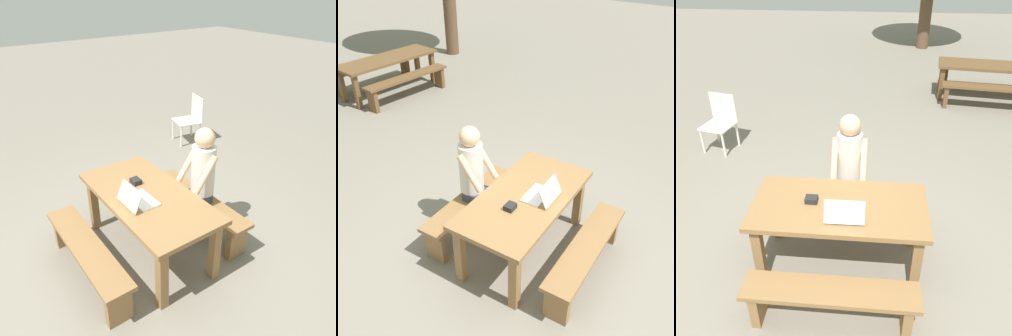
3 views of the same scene
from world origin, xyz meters
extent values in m
plane|color=gray|center=(0.00, 0.00, 0.00)|extent=(30.00, 30.00, 0.00)
cube|color=olive|center=(0.00, 0.00, 0.72)|extent=(1.65, 0.84, 0.05)
cube|color=olive|center=(-0.73, -0.32, 0.35)|extent=(0.09, 0.09, 0.69)
cube|color=olive|center=(0.73, -0.32, 0.35)|extent=(0.09, 0.09, 0.69)
cube|color=olive|center=(-0.73, 0.32, 0.35)|extent=(0.09, 0.09, 0.69)
cube|color=olive|center=(0.73, 0.32, 0.35)|extent=(0.09, 0.09, 0.69)
cube|color=olive|center=(0.00, -0.72, 0.41)|extent=(1.48, 0.30, 0.05)
cube|color=olive|center=(-0.64, -0.72, 0.19)|extent=(0.08, 0.24, 0.38)
cube|color=olive|center=(0.64, -0.72, 0.19)|extent=(0.08, 0.24, 0.38)
cube|color=olive|center=(0.00, 0.72, 0.41)|extent=(1.48, 0.30, 0.05)
cube|color=olive|center=(-0.64, 0.72, 0.19)|extent=(0.08, 0.24, 0.38)
cube|color=olive|center=(0.64, 0.72, 0.19)|extent=(0.08, 0.24, 0.38)
cube|color=white|center=(0.07, -0.10, 0.75)|extent=(0.36, 0.21, 0.02)
cube|color=white|center=(0.07, -0.25, 0.86)|extent=(0.35, 0.10, 0.20)
cube|color=black|center=(0.07, -0.24, 0.86)|extent=(0.33, 0.09, 0.18)
cube|color=black|center=(-0.27, 0.02, 0.77)|extent=(0.12, 0.09, 0.06)
cylinder|color=#333847|center=(-0.05, 0.54, 0.21)|extent=(0.10, 0.10, 0.43)
cylinder|color=#333847|center=(0.13, 0.54, 0.21)|extent=(0.10, 0.10, 0.43)
cube|color=#333847|center=(0.04, 0.63, 0.47)|extent=(0.28, 0.28, 0.12)
cylinder|color=silver|center=(0.04, 0.72, 0.81)|extent=(0.27, 0.27, 0.60)
cylinder|color=#DBAD89|center=(-0.12, 0.62, 0.87)|extent=(0.07, 0.32, 0.41)
cylinder|color=#DBAD89|center=(0.20, 0.62, 0.87)|extent=(0.07, 0.32, 0.41)
sphere|color=#DBAD89|center=(0.04, 0.72, 1.22)|extent=(0.23, 0.23, 0.23)
cube|color=silver|center=(-2.11, 2.19, 0.41)|extent=(0.53, 0.53, 0.02)
cube|color=silver|center=(-2.06, 2.40, 0.64)|extent=(0.43, 0.12, 0.44)
cylinder|color=silver|center=(-2.34, 2.05, 0.20)|extent=(0.04, 0.04, 0.40)
cylinder|color=silver|center=(-1.97, 1.96, 0.20)|extent=(0.04, 0.04, 0.40)
cylinder|color=silver|center=(-2.25, 2.42, 0.20)|extent=(0.04, 0.04, 0.40)
cylinder|color=silver|center=(-1.88, 2.33, 0.20)|extent=(0.04, 0.04, 0.40)
camera|label=1|loc=(2.56, -1.56, 2.72)|focal=36.57mm
camera|label=2|loc=(-2.92, -1.62, 3.24)|focal=42.73mm
camera|label=3|loc=(0.29, -2.68, 2.86)|focal=38.97mm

